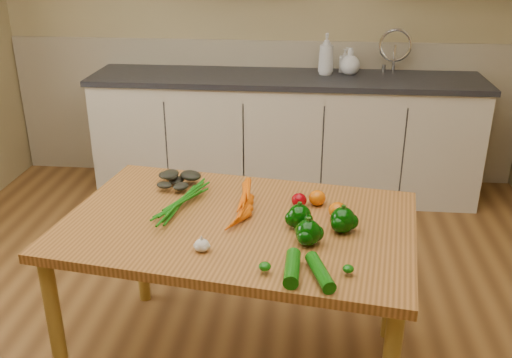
{
  "coord_description": "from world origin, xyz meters",
  "views": [
    {
      "loc": [
        0.38,
        -1.9,
        1.84
      ],
      "look_at": [
        0.15,
        0.41,
        0.84
      ],
      "focal_mm": 40.0,
      "sensor_mm": 36.0,
      "label": 1
    }
  ],
  "objects_px": {
    "soap_bottle_b": "(345,60)",
    "garlic_bulb": "(202,245)",
    "table": "(238,238)",
    "pepper_b": "(343,220)",
    "pepper_c": "(308,233)",
    "tomato_a": "(299,200)",
    "tomato_b": "(317,198)",
    "carrot_bunch": "(223,204)",
    "leafy_greens": "(175,178)",
    "soap_bottle_a": "(326,54)",
    "zucchini_a": "(320,272)",
    "pepper_a": "(299,216)",
    "soap_bottle_c": "(350,61)",
    "zucchini_b": "(292,268)",
    "tomato_c": "(338,210)"
  },
  "relations": [
    {
      "from": "tomato_c",
      "to": "zucchini_b",
      "type": "xyz_separation_m",
      "value": [
        -0.17,
        -0.45,
        -0.01
      ]
    },
    {
      "from": "pepper_b",
      "to": "tomato_a",
      "type": "height_order",
      "value": "pepper_b"
    },
    {
      "from": "soap_bottle_b",
      "to": "carrot_bunch",
      "type": "relative_size",
      "value": 0.64
    },
    {
      "from": "pepper_a",
      "to": "pepper_b",
      "type": "xyz_separation_m",
      "value": [
        0.17,
        -0.02,
        0.0
      ]
    },
    {
      "from": "soap_bottle_c",
      "to": "carrot_bunch",
      "type": "distance_m",
      "value": 2.15
    },
    {
      "from": "carrot_bunch",
      "to": "zucchini_a",
      "type": "bearing_deg",
      "value": -41.22
    },
    {
      "from": "table",
      "to": "tomato_a",
      "type": "relative_size",
      "value": 23.4
    },
    {
      "from": "soap_bottle_c",
      "to": "carrot_bunch",
      "type": "height_order",
      "value": "soap_bottle_c"
    },
    {
      "from": "garlic_bulb",
      "to": "pepper_c",
      "type": "distance_m",
      "value": 0.4
    },
    {
      "from": "table",
      "to": "pepper_b",
      "type": "xyz_separation_m",
      "value": [
        0.42,
        -0.05,
        0.13
      ]
    },
    {
      "from": "pepper_c",
      "to": "tomato_a",
      "type": "xyz_separation_m",
      "value": [
        -0.04,
        0.32,
        -0.02
      ]
    },
    {
      "from": "soap_bottle_a",
      "to": "tomato_a",
      "type": "bearing_deg",
      "value": 91.8
    },
    {
      "from": "pepper_b",
      "to": "soap_bottle_a",
      "type": "bearing_deg",
      "value": 91.09
    },
    {
      "from": "leafy_greens",
      "to": "tomato_c",
      "type": "bearing_deg",
      "value": -17.83
    },
    {
      "from": "soap_bottle_c",
      "to": "leafy_greens",
      "type": "height_order",
      "value": "soap_bottle_c"
    },
    {
      "from": "tomato_a",
      "to": "zucchini_a",
      "type": "relative_size",
      "value": 0.33
    },
    {
      "from": "table",
      "to": "garlic_bulb",
      "type": "height_order",
      "value": "garlic_bulb"
    },
    {
      "from": "soap_bottle_b",
      "to": "soap_bottle_c",
      "type": "bearing_deg",
      "value": -146.89
    },
    {
      "from": "soap_bottle_c",
      "to": "pepper_c",
      "type": "bearing_deg",
      "value": 16.59
    },
    {
      "from": "table",
      "to": "zucchini_a",
      "type": "distance_m",
      "value": 0.53
    },
    {
      "from": "soap_bottle_c",
      "to": "tomato_b",
      "type": "xyz_separation_m",
      "value": [
        -0.23,
        -1.95,
        -0.2
      ]
    },
    {
      "from": "table",
      "to": "pepper_b",
      "type": "distance_m",
      "value": 0.45
    },
    {
      "from": "soap_bottle_a",
      "to": "soap_bottle_b",
      "type": "bearing_deg",
      "value": -140.35
    },
    {
      "from": "carrot_bunch",
      "to": "leafy_greens",
      "type": "distance_m",
      "value": 0.34
    },
    {
      "from": "leafy_greens",
      "to": "tomato_a",
      "type": "bearing_deg",
      "value": -13.91
    },
    {
      "from": "table",
      "to": "zucchini_b",
      "type": "height_order",
      "value": "zucchini_b"
    },
    {
      "from": "garlic_bulb",
      "to": "zucchini_a",
      "type": "bearing_deg",
      "value": -18.05
    },
    {
      "from": "soap_bottle_a",
      "to": "tomato_a",
      "type": "height_order",
      "value": "soap_bottle_a"
    },
    {
      "from": "carrot_bunch",
      "to": "tomato_a",
      "type": "relative_size",
      "value": 4.01
    },
    {
      "from": "tomato_a",
      "to": "tomato_b",
      "type": "height_order",
      "value": "tomato_b"
    },
    {
      "from": "soap_bottle_a",
      "to": "garlic_bulb",
      "type": "height_order",
      "value": "soap_bottle_a"
    },
    {
      "from": "tomato_c",
      "to": "pepper_c",
      "type": "bearing_deg",
      "value": -117.41
    },
    {
      "from": "pepper_a",
      "to": "carrot_bunch",
      "type": "bearing_deg",
      "value": 160.7
    },
    {
      "from": "soap_bottle_c",
      "to": "leafy_greens",
      "type": "relative_size",
      "value": 0.93
    },
    {
      "from": "soap_bottle_a",
      "to": "pepper_a",
      "type": "relative_size",
      "value": 3.02
    },
    {
      "from": "pepper_b",
      "to": "zucchini_b",
      "type": "height_order",
      "value": "pepper_b"
    },
    {
      "from": "garlic_bulb",
      "to": "pepper_b",
      "type": "relative_size",
      "value": 0.56
    },
    {
      "from": "carrot_bunch",
      "to": "soap_bottle_b",
      "type": "bearing_deg",
      "value": 82.74
    },
    {
      "from": "garlic_bulb",
      "to": "carrot_bunch",
      "type": "bearing_deg",
      "value": 85.07
    },
    {
      "from": "pepper_b",
      "to": "tomato_b",
      "type": "relative_size",
      "value": 1.36
    },
    {
      "from": "soap_bottle_a",
      "to": "soap_bottle_c",
      "type": "height_order",
      "value": "soap_bottle_a"
    },
    {
      "from": "pepper_a",
      "to": "tomato_a",
      "type": "relative_size",
      "value": 1.47
    },
    {
      "from": "pepper_b",
      "to": "leafy_greens",
      "type": "bearing_deg",
      "value": 154.93
    },
    {
      "from": "leafy_greens",
      "to": "pepper_a",
      "type": "distance_m",
      "value": 0.67
    },
    {
      "from": "pepper_b",
      "to": "pepper_c",
      "type": "distance_m",
      "value": 0.18
    },
    {
      "from": "soap_bottle_b",
      "to": "garlic_bulb",
      "type": "bearing_deg",
      "value": 170.22
    },
    {
      "from": "zucchini_a",
      "to": "garlic_bulb",
      "type": "bearing_deg",
      "value": 161.95
    },
    {
      "from": "pepper_b",
      "to": "tomato_b",
      "type": "bearing_deg",
      "value": 113.17
    },
    {
      "from": "table",
      "to": "soap_bottle_a",
      "type": "xyz_separation_m",
      "value": [
        0.38,
        2.1,
        0.37
      ]
    },
    {
      "from": "table",
      "to": "pepper_c",
      "type": "relative_size",
      "value": 15.79
    }
  ]
}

